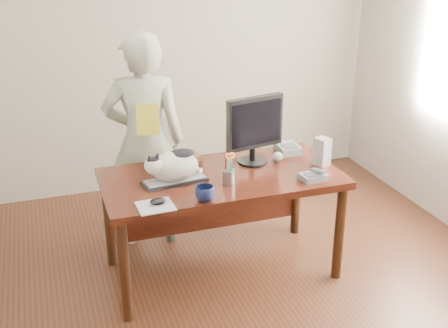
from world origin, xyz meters
TOP-DOWN VIEW (x-y plane):
  - room at (0.00, 0.00)m, footprint 4.50×4.50m
  - desk at (0.00, 0.68)m, footprint 1.60×0.80m
  - keyboard at (-0.33, 0.59)m, footprint 0.44×0.21m
  - cat at (-0.34, 0.58)m, footprint 0.41×0.25m
  - monitor at (0.28, 0.72)m, footprint 0.43×0.25m
  - pen_cup at (0.00, 0.46)m, footprint 0.10×0.10m
  - mousepad at (-0.52, 0.28)m, footprint 0.22×0.20m
  - mouse at (-0.50, 0.30)m, footprint 0.10×0.07m
  - coffee_mug at (-0.22, 0.26)m, footprint 0.17×0.17m
  - phone at (0.55, 0.33)m, footprint 0.18×0.15m
  - speaker at (0.72, 0.55)m, footprint 0.12×0.12m
  - baseball at (0.45, 0.69)m, footprint 0.08×0.08m
  - book_stack at (-0.21, 0.86)m, footprint 0.28×0.24m
  - calculator at (0.60, 0.85)m, footprint 0.16×0.21m
  - person at (-0.40, 1.21)m, footprint 0.67×0.50m
  - held_book at (-0.40, 1.04)m, footprint 0.17×0.12m

SIDE VIEW (x-z plane):
  - desk at x=0.00m, z-range 0.23..0.98m
  - mousepad at x=-0.52m, z-range 0.75..0.75m
  - keyboard at x=-0.33m, z-range 0.75..0.77m
  - mouse at x=-0.50m, z-range 0.75..0.79m
  - phone at x=0.55m, z-range 0.74..0.81m
  - calculator at x=0.60m, z-range 0.75..0.81m
  - baseball at x=0.45m, z-range 0.75..0.83m
  - book_stack at x=-0.21m, z-range 0.74..0.84m
  - coffee_mug at x=-0.22m, z-range 0.75..0.85m
  - pen_cup at x=0.00m, z-range 0.70..0.91m
  - person at x=-0.40m, z-range 0.00..1.65m
  - speaker at x=0.72m, z-range 0.75..0.95m
  - cat at x=-0.34m, z-range 0.75..0.99m
  - monitor at x=0.28m, z-range 0.78..1.27m
  - held_book at x=-0.40m, z-range 0.94..1.16m
  - room at x=0.00m, z-range -0.90..3.60m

